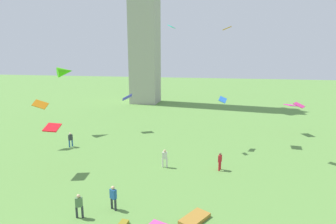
{
  "coord_description": "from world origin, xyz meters",
  "views": [
    {
      "loc": [
        5.85,
        -9.21,
        11.02
      ],
      "look_at": [
        1.19,
        14.18,
        6.03
      ],
      "focal_mm": 30.08,
      "sensor_mm": 36.0,
      "label": 1
    }
  ],
  "objects": [
    {
      "name": "person_1",
      "position": [
        -11.88,
        20.1,
        1.01
      ],
      "size": [
        0.44,
        0.53,
        1.78
      ],
      "rotation": [
        0.0,
        0.0,
        4.27
      ],
      "color": "#235693",
      "rests_on": "ground_plane"
    },
    {
      "name": "kite_flying_3",
      "position": [
        13.47,
        21.05,
        5.84
      ],
      "size": [
        1.22,
        1.11,
        0.51
      ],
      "rotation": [
        0.0,
        0.0,
        5.68
      ],
      "color": "#C22A74"
    },
    {
      "name": "kite_flying_1",
      "position": [
        -15.18,
        19.66,
        5.15
      ],
      "size": [
        1.5,
        1.26,
        1.1
      ],
      "rotation": [
        0.0,
        0.0,
        3.33
      ],
      "color": "#BF6808"
    },
    {
      "name": "kite_flying_6",
      "position": [
        5.78,
        23.67,
        5.74
      ],
      "size": [
        0.99,
        1.21,
        0.72
      ],
      "rotation": [
        0.0,
        0.0,
        1.41
      ],
      "color": "blue"
    },
    {
      "name": "kite_bundle_1",
      "position": [
        4.28,
        7.82,
        0.14
      ],
      "size": [
        2.09,
        2.48,
        0.27
      ],
      "primitive_type": "cube",
      "rotation": [
        0.0,
        0.0,
        4.19
      ],
      "color": "olive",
      "rests_on": "ground_plane"
    },
    {
      "name": "person_4",
      "position": [
        -3.46,
        6.63,
        0.98
      ],
      "size": [
        0.52,
        0.37,
        1.73
      ],
      "rotation": [
        0.0,
        0.0,
        3.42
      ],
      "color": "#2D3338",
      "rests_on": "ground_plane"
    },
    {
      "name": "kite_flying_5",
      "position": [
        -7.58,
        28.44,
        4.88
      ],
      "size": [
        1.5,
        1.63,
        1.09
      ],
      "rotation": [
        0.0,
        0.0,
        3.75
      ],
      "color": "#372FE2"
    },
    {
      "name": "kite_flying_8",
      "position": [
        -15.6,
        26.15,
        8.57
      ],
      "size": [
        2.49,
        2.46,
        1.57
      ],
      "rotation": [
        0.0,
        0.0,
        2.32
      ],
      "color": "#42CB0F"
    },
    {
      "name": "kite_flying_7",
      "position": [
        -0.17,
        22.97,
        13.94
      ],
      "size": [
        0.97,
        1.06,
        0.49
      ],
      "rotation": [
        0.0,
        0.0,
        5.4
      ],
      "color": "#08C299"
    },
    {
      "name": "person_3",
      "position": [
        -1.57,
        8.04,
        1.03
      ],
      "size": [
        0.55,
        0.46,
        1.82
      ],
      "rotation": [
        0.0,
        0.0,
        5.79
      ],
      "color": "#2D3338",
      "rests_on": "ground_plane"
    },
    {
      "name": "kite_flying_0",
      "position": [
        14.96,
        31.33,
        4.04
      ],
      "size": [
        1.65,
        1.99,
        0.3
      ],
      "rotation": [
        0.0,
        0.0,
        1.87
      ],
      "color": "#E8299E"
    },
    {
      "name": "kite_flying_4",
      "position": [
        5.98,
        26.38,
        13.96
      ],
      "size": [
        1.09,
        1.58,
        0.58
      ],
      "rotation": [
        0.0,
        0.0,
        1.5
      ],
      "color": "orange"
    },
    {
      "name": "person_2",
      "position": [
        5.77,
        16.63,
        0.99
      ],
      "size": [
        0.37,
        0.53,
        1.75
      ],
      "rotation": [
        0.0,
        0.0,
        4.45
      ],
      "color": "red",
      "rests_on": "ground_plane"
    },
    {
      "name": "kite_flying_2",
      "position": [
        -9.37,
        13.07,
        4.39
      ],
      "size": [
        1.6,
        2.0,
        0.5
      ],
      "rotation": [
        0.0,
        0.0,
        4.96
      ],
      "color": "red"
    },
    {
      "name": "person_0",
      "position": [
        0.45,
        16.28,
        1.03
      ],
      "size": [
        0.56,
        0.3,
        1.82
      ],
      "rotation": [
        0.0,
        0.0,
        3.2
      ],
      "color": "silver",
      "rests_on": "ground_plane"
    }
  ]
}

